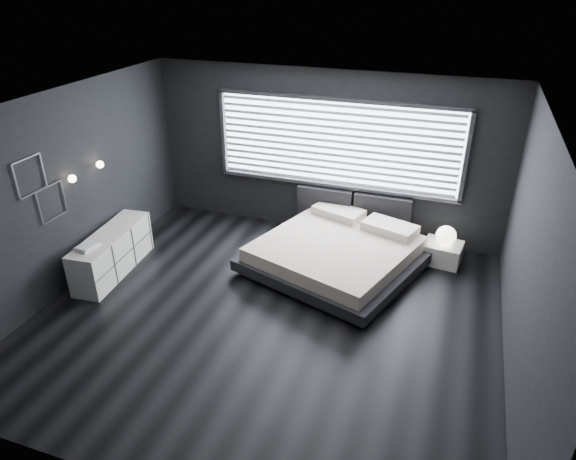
% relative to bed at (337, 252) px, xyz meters
% --- Properties ---
extents(room, '(6.04, 6.00, 2.80)m').
position_rel_bed_xyz_m(room, '(-0.56, -1.53, 1.12)').
color(room, black).
rests_on(room, ground).
extents(window, '(4.14, 0.09, 1.52)m').
position_rel_bed_xyz_m(window, '(-0.36, 1.17, 1.33)').
color(window, white).
rests_on(window, ground).
extents(headboard, '(1.96, 0.16, 0.52)m').
position_rel_bed_xyz_m(headboard, '(-0.01, 1.11, 0.29)').
color(headboard, black).
rests_on(headboard, ground).
extents(sconce_near, '(0.18, 0.11, 0.11)m').
position_rel_bed_xyz_m(sconce_near, '(-3.45, -1.48, 1.32)').
color(sconce_near, silver).
rests_on(sconce_near, ground).
extents(sconce_far, '(0.18, 0.11, 0.11)m').
position_rel_bed_xyz_m(sconce_far, '(-3.45, -0.88, 1.32)').
color(sconce_far, silver).
rests_on(sconce_far, ground).
extents(wall_art_upper, '(0.01, 0.48, 0.48)m').
position_rel_bed_xyz_m(wall_art_upper, '(-3.54, -2.08, 1.57)').
color(wall_art_upper, '#47474C').
rests_on(wall_art_upper, ground).
extents(wall_art_lower, '(0.01, 0.48, 0.48)m').
position_rel_bed_xyz_m(wall_art_lower, '(-3.54, -1.83, 1.10)').
color(wall_art_lower, '#47474C').
rests_on(wall_art_lower, ground).
extents(bed, '(2.92, 2.85, 0.60)m').
position_rel_bed_xyz_m(bed, '(0.00, 0.00, 0.00)').
color(bed, black).
rests_on(bed, ground).
extents(nightstand, '(0.63, 0.55, 0.34)m').
position_rel_bed_xyz_m(nightstand, '(1.54, 0.72, -0.11)').
color(nightstand, silver).
rests_on(nightstand, ground).
extents(orb_lamp, '(0.31, 0.31, 0.31)m').
position_rel_bed_xyz_m(orb_lamp, '(1.56, 0.69, 0.21)').
color(orb_lamp, white).
rests_on(orb_lamp, nightstand).
extents(dresser, '(0.61, 1.67, 0.66)m').
position_rel_bed_xyz_m(dresser, '(-3.21, -1.21, 0.05)').
color(dresser, silver).
rests_on(dresser, ground).
extents(book_stack, '(0.29, 0.35, 0.06)m').
position_rel_bed_xyz_m(book_stack, '(-3.22, -1.69, 0.40)').
color(book_stack, silver).
rests_on(book_stack, dresser).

